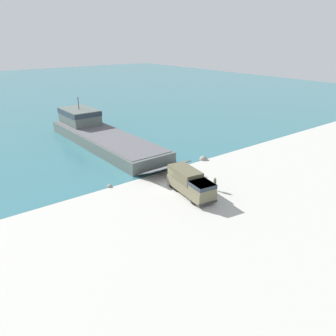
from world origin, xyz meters
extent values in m
plane|color=#B7B5AD|center=(0.00, 0.00, 0.00)|extent=(240.00, 240.00, 0.00)
cube|color=#336B75|center=(0.00, 94.13, 0.00)|extent=(240.00, 180.00, 0.01)
cube|color=#56605B|center=(1.24, 20.81, 1.00)|extent=(8.33, 31.16, 2.01)
cube|color=#56565B|center=(1.24, 20.81, 2.05)|extent=(7.68, 29.91, 0.08)
cube|color=#56605B|center=(1.13, 31.50, 3.50)|extent=(5.69, 8.76, 3.00)
cube|color=#28333D|center=(1.13, 31.50, 4.40)|extent=(5.85, 8.85, 0.90)
cylinder|color=#3F3F42|center=(1.13, 31.50, 6.20)|extent=(0.16, 0.16, 2.40)
cube|color=#56565B|center=(1.43, 3.18, 1.09)|extent=(6.84, 4.33, 1.98)
cube|color=#6B664C|center=(0.28, -3.93, 0.99)|extent=(3.67, 8.04, 1.26)
cube|color=#6B664C|center=(-0.10, -6.46, 2.11)|extent=(2.75, 2.96, 0.98)
cube|color=#28333D|center=(-0.10, -6.46, 2.35)|extent=(2.83, 3.00, 0.49)
cube|color=brown|center=(0.48, -2.63, 2.33)|extent=(3.14, 5.22, 1.43)
cube|color=#2D2D2D|center=(-0.28, -7.68, 0.51)|extent=(2.59, 0.62, 0.32)
cylinder|color=black|center=(0.95, -6.46, 0.56)|extent=(0.58, 1.17, 1.12)
cylinder|color=black|center=(-1.10, -6.15, 0.56)|extent=(0.58, 1.17, 1.12)
cylinder|color=black|center=(1.58, -2.26, 0.56)|extent=(0.58, 1.17, 1.12)
cylinder|color=black|center=(-0.46, -1.95, 0.56)|extent=(0.58, 1.17, 1.12)
cylinder|color=black|center=(1.75, -1.17, 0.56)|extent=(0.58, 1.17, 1.12)
cylinder|color=black|center=(-0.30, -0.86, 0.56)|extent=(0.58, 1.17, 1.12)
cylinder|color=#475638|center=(3.59, -4.92, 0.44)|extent=(0.14, 0.14, 0.89)
cylinder|color=#475638|center=(3.50, -5.08, 0.44)|extent=(0.14, 0.14, 0.89)
cube|color=#475638|center=(3.55, -5.00, 1.24)|extent=(0.42, 0.50, 0.70)
sphere|color=tan|center=(3.55, -5.00, 1.71)|extent=(0.24, 0.24, 0.24)
sphere|color=gray|center=(10.29, 4.26, 0.00)|extent=(1.28, 1.28, 1.28)
sphere|color=gray|center=(-6.83, 4.31, 0.00)|extent=(0.69, 0.69, 0.69)
camera|label=1|loc=(-24.79, -31.87, 18.70)|focal=35.00mm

